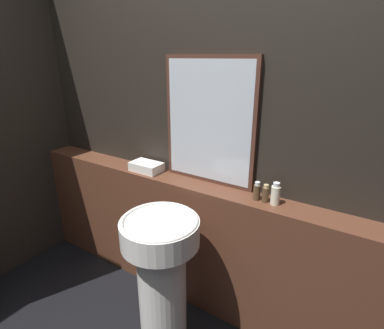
{
  "coord_description": "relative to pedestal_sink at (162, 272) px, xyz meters",
  "views": [
    {
      "loc": [
        1.01,
        -0.29,
        1.75
      ],
      "look_at": [
        0.06,
        1.17,
        1.12
      ],
      "focal_mm": 28.0,
      "sensor_mm": 36.0,
      "label": 1
    }
  ],
  "objects": [
    {
      "name": "wall_back",
      "position": [
        -0.06,
        0.57,
        0.72
      ],
      "size": [
        8.0,
        0.06,
        2.5
      ],
      "color": "black",
      "rests_on": "ground_plane"
    },
    {
      "name": "vanity_counter",
      "position": [
        -0.06,
        0.44,
        -0.06
      ],
      "size": [
        2.96,
        0.21,
        0.94
      ],
      "color": "#512D1E",
      "rests_on": "ground_plane"
    },
    {
      "name": "pedestal_sink",
      "position": [
        0.0,
        0.0,
        0.0
      ],
      "size": [
        0.45,
        0.45,
        0.89
      ],
      "color": "silver",
      "rests_on": "ground_plane"
    },
    {
      "name": "mirror",
      "position": [
        0.01,
        0.52,
        0.82
      ],
      "size": [
        0.65,
        0.03,
        0.82
      ],
      "color": "#47281E",
      "rests_on": "vanity_counter"
    },
    {
      "name": "towel_stack",
      "position": [
        -0.47,
        0.44,
        0.44
      ],
      "size": [
        0.24,
        0.15,
        0.07
      ],
      "color": "silver",
      "rests_on": "vanity_counter"
    },
    {
      "name": "shampoo_bottle",
      "position": [
        0.39,
        0.44,
        0.46
      ],
      "size": [
        0.04,
        0.04,
        0.11
      ],
      "color": "#4C3823",
      "rests_on": "vanity_counter"
    },
    {
      "name": "conditioner_bottle",
      "position": [
        0.45,
        0.44,
        0.46
      ],
      "size": [
        0.04,
        0.04,
        0.11
      ],
      "color": "#4C3823",
      "rests_on": "vanity_counter"
    },
    {
      "name": "lotion_bottle",
      "position": [
        0.5,
        0.44,
        0.47
      ],
      "size": [
        0.05,
        0.05,
        0.14
      ],
      "color": "beige",
      "rests_on": "vanity_counter"
    }
  ]
}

